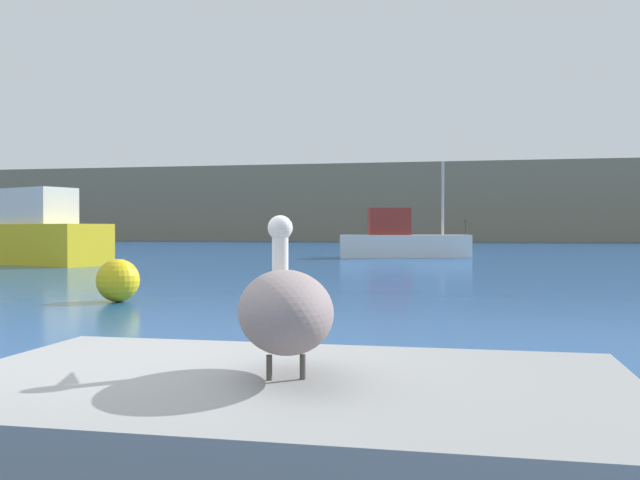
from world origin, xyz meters
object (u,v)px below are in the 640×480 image
Objects in this scene: fishing_boat_white at (401,240)px; fishing_boat_blue at (45,236)px; pelican at (285,309)px; mooring_buoy at (118,280)px; fishing_boat_yellow at (31,237)px.

fishing_boat_blue is at bearing 146.66° from fishing_boat_white.
pelican is 46.10m from fishing_boat_blue.
fishing_boat_white is (-1.97, 28.90, -0.11)m from pelican.
mooring_buoy is (-3.25, -20.68, -0.41)m from fishing_boat_white.
pelican reaches higher than mooring_buoy.
fishing_boat_blue is at bearing -36.44° from fishing_boat_yellow.
pelican is at bearing 148.64° from fishing_boat_yellow.
fishing_boat_white reaches higher than pelican.
mooring_buoy is at bearing 13.16° from pelican.
fishing_boat_yellow is at bearing -158.88° from fishing_boat_white.
pelican is 0.16× the size of fishing_boat_yellow.
pelican is 1.58× the size of mooring_buoy.
fishing_boat_yellow is (10.96, -17.84, 0.15)m from fishing_boat_blue.
pelican is at bearing -35.31° from fishing_boat_blue.
fishing_boat_blue is (-24.03, 9.17, 0.08)m from fishing_boat_white.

